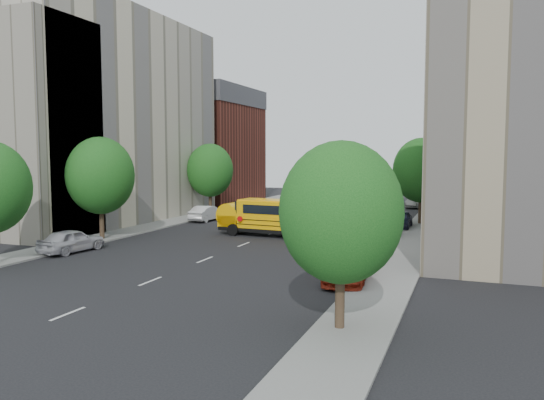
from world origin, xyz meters
The scene contains 23 objects.
ground centered at (0.00, 0.00, 0.00)m, with size 120.00×120.00×0.00m, color black.
sidewalk_left centered at (-11.50, 5.00, 0.06)m, with size 3.00×80.00×0.12m, color slate.
sidewalk_right centered at (11.50, 5.00, 0.06)m, with size 3.00×80.00×0.12m, color slate.
lane_markings centered at (0.00, 10.00, 0.01)m, with size 0.15×64.00×0.01m, color silver.
building_left_cream centered at (-18.00, 6.00, 10.00)m, with size 10.00×26.00×20.00m, color beige.
building_left_redbrick centered at (-18.00, 28.00, 6.50)m, with size 10.00×15.00×13.00m, color maroon.
building_left_near centered at (-18.00, -4.50, 8.50)m, with size 10.00×7.00×17.00m, color tan.
building_right_near centered at (18.00, -4.50, 8.50)m, with size 10.00×7.00×17.00m, color tan.
building_right_far centered at (18.00, 20.00, 9.00)m, with size 10.00×22.00×18.00m, color tan.
building_right_sidewall centered at (18.00, 9.00, 9.00)m, with size 10.10×0.30×18.00m, color brown.
street_tree_1 centered at (-11.00, -4.00, 4.95)m, with size 5.12×5.12×7.90m.
street_tree_2 centered at (-11.00, 14.00, 4.83)m, with size 4.99×4.99×7.71m.
street_tree_3 centered at (11.00, -18.00, 4.45)m, with size 4.61×4.61×7.11m.
street_tree_4 centered at (11.00, 14.00, 5.08)m, with size 5.25×5.25×8.10m.
street_tree_5 centered at (11.00, 26.00, 4.70)m, with size 4.86×4.86×7.51m.
school_bus centered at (1.39, 2.45, 1.68)m, with size 10.83×3.31×3.01m.
safari_truck centered at (6.98, 5.47, 1.35)m, with size 6.30×3.71×2.55m.
parked_car_0 centered at (-9.60, -8.89, 0.80)m, with size 1.89×4.69×1.60m, color #B8B7BE.
parked_car_1 centered at (-8.96, 9.32, 0.76)m, with size 1.60×4.60×1.52m, color silver.
parked_car_2 centered at (-8.80, 19.84, 0.69)m, with size 2.28×4.94×1.37m, color black.
parked_car_3 centered at (9.60, -10.36, 0.74)m, with size 2.08×5.11×1.48m, color maroon.
parked_car_4 centered at (9.60, 10.71, 0.77)m, with size 1.83×4.54×1.55m, color #313656.
parked_car_5 centered at (8.98, 29.68, 0.74)m, with size 1.56×4.46×1.47m, color gray.
Camera 1 is at (15.51, -37.03, 6.61)m, focal length 35.00 mm.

